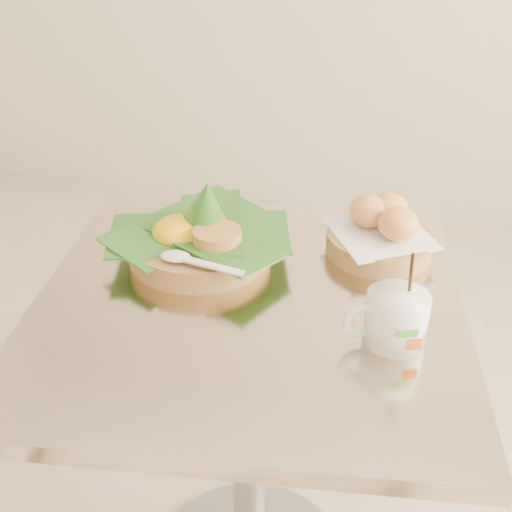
% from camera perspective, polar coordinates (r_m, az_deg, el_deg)
% --- Properties ---
extents(cafe_table, '(0.78, 0.78, 0.75)m').
position_cam_1_polar(cafe_table, '(1.20, -0.59, -12.32)').
color(cafe_table, gray).
rests_on(cafe_table, floor).
extents(rice_basket, '(0.32, 0.32, 0.16)m').
position_cam_1_polar(rice_basket, '(1.16, -5.06, 1.86)').
color(rice_basket, '#A88048').
rests_on(rice_basket, cafe_table).
extents(bread_basket, '(0.23, 0.23, 0.10)m').
position_cam_1_polar(bread_basket, '(1.19, 11.07, 2.13)').
color(bread_basket, '#A88048').
rests_on(bread_basket, cafe_table).
extents(coffee_mug, '(0.12, 0.10, 0.16)m').
position_cam_1_polar(coffee_mug, '(0.97, 12.22, -5.36)').
color(coffee_mug, white).
rests_on(coffee_mug, cafe_table).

